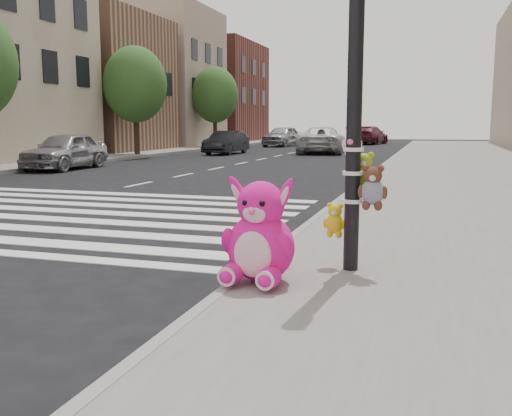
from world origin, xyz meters
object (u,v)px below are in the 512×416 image
at_px(signal_pole, 357,123).
at_px(car_dark_far, 226,142).
at_px(car_white_near, 322,140).
at_px(red_teddy, 273,261).
at_px(car_silver_far, 65,151).
at_px(pink_bunny, 260,239).

bearing_deg(signal_pole, car_dark_far, 113.33).
bearing_deg(car_white_near, red_teddy, 93.05).
xyz_separation_m(car_silver_far, car_white_near, (6.99, 14.34, 0.06)).
xyz_separation_m(red_teddy, car_white_near, (-4.61, 26.87, 0.51)).
relative_size(signal_pole, red_teddy, 19.52).
height_order(pink_bunny, car_white_near, car_white_near).
height_order(car_dark_far, car_white_near, car_white_near).
height_order(pink_bunny, red_teddy, pink_bunny).
bearing_deg(pink_bunny, signal_pole, 45.96).
bearing_deg(car_silver_far, red_teddy, -50.78).
bearing_deg(car_dark_far, signal_pole, -65.27).
relative_size(signal_pole, car_white_near, 0.74).
relative_size(signal_pole, car_silver_far, 0.98).
distance_m(signal_pole, red_teddy, 1.72).
xyz_separation_m(pink_bunny, car_silver_far, (-11.60, 13.01, 0.12)).
xyz_separation_m(signal_pole, red_teddy, (-0.83, -0.30, -1.47)).
xyz_separation_m(signal_pole, car_white_near, (-5.44, 26.58, -0.96)).
height_order(red_teddy, car_silver_far, car_silver_far).
distance_m(car_dark_far, car_white_near, 5.54).
xyz_separation_m(pink_bunny, car_white_near, (-4.61, 27.36, 0.18)).
xyz_separation_m(red_teddy, car_silver_far, (-11.60, 12.53, 0.45)).
bearing_deg(signal_pole, red_teddy, -160.38).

